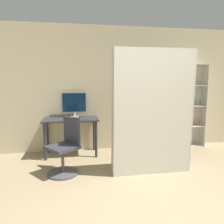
% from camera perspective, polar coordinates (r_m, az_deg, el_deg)
% --- Properties ---
extents(wall_back, '(8.00, 0.06, 2.70)m').
position_cam_1_polar(wall_back, '(4.89, 1.42, 6.01)').
color(wall_back, '#C6B793').
rests_on(wall_back, ground).
extents(desk, '(1.11, 0.58, 0.77)m').
position_cam_1_polar(desk, '(4.57, -10.72, -3.18)').
color(desk, '#2D2D33').
rests_on(desk, ground).
extents(monitor, '(0.51, 0.17, 0.52)m').
position_cam_1_polar(monitor, '(4.69, -9.83, 2.23)').
color(monitor, '#B7B7BC').
rests_on(monitor, desk).
extents(office_chair, '(0.62, 0.62, 0.94)m').
position_cam_1_polar(office_chair, '(3.77, -12.12, -9.97)').
color(office_chair, '#4C4C51').
rests_on(office_chair, ground).
extents(bookshelf, '(0.73, 0.27, 1.91)m').
position_cam_1_polar(bookshelf, '(5.35, 18.59, 1.09)').
color(bookshelf, beige).
rests_on(bookshelf, ground).
extents(mattress_near, '(1.33, 0.26, 2.05)m').
position_cam_1_polar(mattress_near, '(3.63, 10.61, -0.19)').
color(mattress_near, beige).
rests_on(mattress_near, ground).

